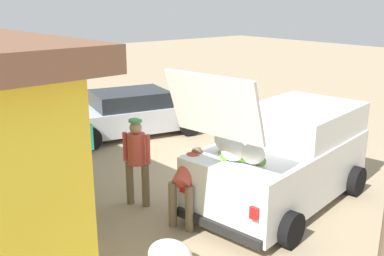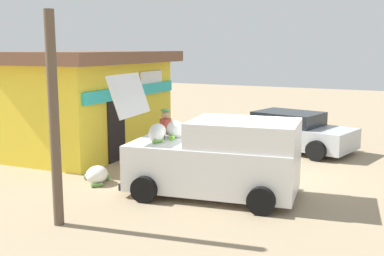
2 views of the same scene
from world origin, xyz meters
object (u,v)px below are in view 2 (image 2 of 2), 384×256
at_px(parked_sedan, 288,131).
at_px(customer_bending, 152,149).
at_px(vendor_standing, 166,135).
at_px(unloaded_banana_pile, 97,175).
at_px(delivery_van, 218,158).
at_px(storefront_bar, 94,100).
at_px(paint_bucket, 203,138).

height_order(parked_sedan, customer_bending, customer_bending).
distance_m(parked_sedan, vendor_standing, 4.90).
xyz_separation_m(parked_sedan, customer_bending, (-5.45, 2.11, 0.21)).
relative_size(parked_sedan, unloaded_banana_pile, 5.16).
bearing_deg(delivery_van, parked_sedan, 0.01).
height_order(storefront_bar, paint_bucket, storefront_bar).
height_order(storefront_bar, customer_bending, storefront_bar).
bearing_deg(customer_bending, vendor_standing, 13.79).
xyz_separation_m(storefront_bar, vendor_standing, (-1.00, -3.42, -0.74)).
xyz_separation_m(unloaded_banana_pile, paint_bucket, (5.91, -0.15, -0.02)).
relative_size(storefront_bar, customer_bending, 4.96).
relative_size(vendor_standing, unloaded_banana_pile, 1.91).
bearing_deg(parked_sedan, delivery_van, -179.99).
height_order(parked_sedan, unloaded_banana_pile, parked_sedan).
relative_size(delivery_van, parked_sedan, 0.97).
distance_m(delivery_van, unloaded_banana_pile, 3.33).
bearing_deg(unloaded_banana_pile, delivery_van, -80.64).
height_order(delivery_van, paint_bucket, delivery_van).
height_order(delivery_van, parked_sedan, delivery_van).
distance_m(delivery_van, parked_sedan, 5.89).
bearing_deg(vendor_standing, delivery_van, -124.09).
xyz_separation_m(customer_bending, paint_bucket, (4.95, 0.95, -0.64)).
relative_size(storefront_bar, delivery_van, 1.46).
xyz_separation_m(vendor_standing, unloaded_banana_pile, (-2.15, 0.81, -0.79)).
height_order(vendor_standing, unloaded_banana_pile, vendor_standing).
bearing_deg(storefront_bar, unloaded_banana_pile, -140.34).
relative_size(parked_sedan, paint_bucket, 11.73).
xyz_separation_m(storefront_bar, parked_sedan, (3.25, -5.82, -1.12)).
distance_m(delivery_van, paint_bucket, 6.23).
bearing_deg(storefront_bar, paint_bucket, -45.11).
bearing_deg(customer_bending, delivery_van, -101.49).
relative_size(delivery_van, unloaded_banana_pile, 4.98).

